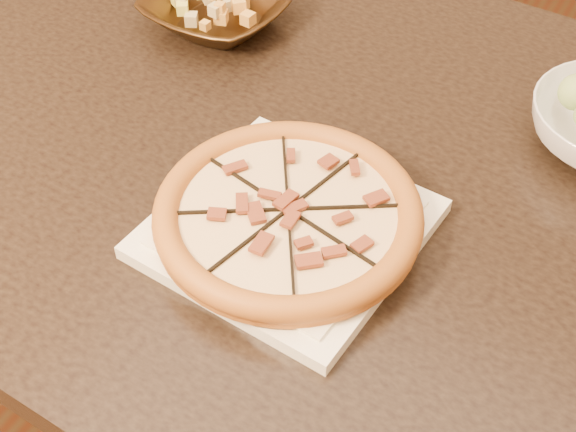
# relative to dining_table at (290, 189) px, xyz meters

# --- Properties ---
(dining_table) EXTENTS (1.53, 1.03, 0.75)m
(dining_table) POSITION_rel_dining_table_xyz_m (0.00, 0.00, 0.00)
(dining_table) COLOR black
(dining_table) RESTS_ON floor
(plate) EXTENTS (0.30, 0.30, 0.02)m
(plate) POSITION_rel_dining_table_xyz_m (0.08, -0.15, 0.11)
(plate) COLOR white
(plate) RESTS_ON dining_table
(pizza) EXTENTS (0.31, 0.31, 0.03)m
(pizza) POSITION_rel_dining_table_xyz_m (0.08, -0.15, 0.13)
(pizza) COLOR #AC5529
(pizza) RESTS_ON plate
(bronze_bowl) EXTENTS (0.22, 0.22, 0.05)m
(bronze_bowl) POSITION_rel_dining_table_xyz_m (-0.22, 0.18, 0.12)
(bronze_bowl) COLOR #473018
(bronze_bowl) RESTS_ON dining_table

